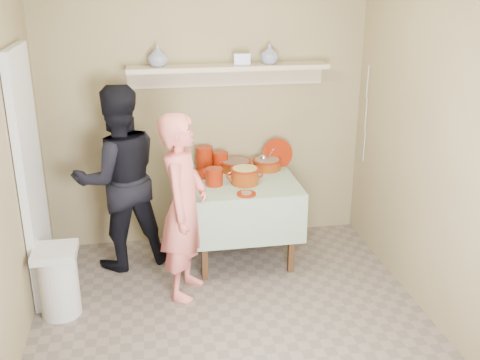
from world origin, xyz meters
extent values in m
plane|color=#6E6057|center=(0.00, 0.00, 0.00)|extent=(3.50, 3.50, 0.00)
cube|color=silver|center=(-1.46, 0.95, 1.00)|extent=(0.06, 0.70, 2.00)
cylinder|color=maroon|center=(-0.04, 1.60, 0.87)|extent=(0.16, 0.16, 0.22)
cylinder|color=maroon|center=(0.11, 1.57, 0.84)|extent=(0.14, 0.14, 0.17)
cylinder|color=maroon|center=(0.00, 1.17, 0.84)|extent=(0.15, 0.15, 0.15)
cylinder|color=maroon|center=(-0.05, 1.40, 0.79)|extent=(0.17, 0.17, 0.05)
cylinder|color=maroon|center=(0.65, 1.57, 0.88)|extent=(0.29, 0.09, 0.29)
imported|color=navy|center=(0.57, 1.61, 1.81)|extent=(0.17, 0.17, 0.18)
imported|color=navy|center=(-0.42, 1.64, 1.81)|extent=(0.24, 0.24, 0.18)
cube|color=navy|center=(0.32, 1.61, 1.77)|extent=(0.15, 0.12, 0.10)
imported|color=#E06760|center=(-0.30, 0.73, 0.76)|extent=(0.53, 0.64, 1.52)
imported|color=black|center=(-0.81, 1.32, 0.82)|extent=(0.94, 0.81, 1.64)
cube|color=#8F7E57|center=(0.00, 1.76, 1.30)|extent=(3.00, 0.02, 2.60)
cube|color=#8F7E57|center=(0.00, -1.76, 1.30)|extent=(3.00, 0.02, 2.60)
cube|color=#8F7E57|center=(1.51, 0.00, 1.30)|extent=(0.02, 3.50, 2.60)
cube|color=#4C2D16|center=(-0.13, 0.90, 0.35)|extent=(0.05, 0.05, 0.71)
cube|color=#4C2D16|center=(0.63, 0.90, 0.35)|extent=(0.05, 0.05, 0.71)
cube|color=#4C2D16|center=(-0.13, 1.66, 0.35)|extent=(0.05, 0.05, 0.71)
cube|color=#4C2D16|center=(0.63, 1.66, 0.35)|extent=(0.05, 0.05, 0.71)
cube|color=#4C2D16|center=(0.25, 1.28, 0.73)|extent=(0.90, 0.90, 0.04)
cube|color=#1E592D|center=(0.25, 1.28, 0.76)|extent=(0.96, 0.96, 0.01)
cube|color=#1E592D|center=(0.25, 0.80, 0.54)|extent=(0.96, 0.01, 0.44)
cube|color=#1E592D|center=(0.25, 1.76, 0.54)|extent=(0.96, 0.01, 0.44)
cube|color=#1E592D|center=(-0.23, 1.28, 0.54)|extent=(0.01, 0.96, 0.44)
cube|color=#1E592D|center=(0.73, 1.28, 0.54)|extent=(0.01, 0.96, 0.44)
cylinder|color=#651F02|center=(0.24, 1.51, 0.81)|extent=(0.28, 0.28, 0.09)
cylinder|color=maroon|center=(0.24, 1.51, 0.85)|extent=(0.30, 0.30, 0.01)
cylinder|color=brown|center=(0.24, 1.51, 0.83)|extent=(0.25, 0.25, 0.05)
cylinder|color=#651F02|center=(0.54, 1.50, 0.81)|extent=(0.26, 0.26, 0.09)
cylinder|color=maroon|center=(0.54, 1.50, 0.85)|extent=(0.28, 0.28, 0.01)
cylinder|color=#8C6B54|center=(0.54, 1.50, 0.83)|extent=(0.23, 0.23, 0.05)
cylinder|color=silver|center=(0.55, 1.40, 0.94)|extent=(0.01, 0.22, 0.16)
sphere|color=silver|center=(0.51, 1.52, 0.87)|extent=(0.07, 0.07, 0.07)
cylinder|color=#651F02|center=(0.26, 1.16, 0.83)|extent=(0.24, 0.24, 0.14)
cylinder|color=maroon|center=(0.26, 1.16, 0.90)|extent=(0.25, 0.25, 0.01)
cylinder|color=tan|center=(0.26, 1.16, 0.88)|extent=(0.21, 0.21, 0.05)
torus|color=maroon|center=(0.14, 1.16, 0.84)|extent=(0.09, 0.02, 0.09)
torus|color=maroon|center=(0.38, 1.16, 0.84)|extent=(0.09, 0.02, 0.09)
cylinder|color=maroon|center=(0.23, 0.89, 0.77)|extent=(0.16, 0.16, 0.02)
cylinder|color=#8C6B54|center=(0.23, 0.89, 0.78)|extent=(0.09, 0.09, 0.01)
cube|color=#C1AC8F|center=(0.20, 1.62, 1.70)|extent=(1.80, 0.25, 0.04)
cube|color=#C1AC8F|center=(0.20, 1.74, 1.60)|extent=(1.80, 0.02, 0.18)
cylinder|color=silver|center=(-1.29, 0.57, 0.25)|extent=(0.30, 0.30, 0.50)
cube|color=silver|center=(-1.29, 0.57, 0.53)|extent=(0.32, 0.32, 0.06)
cylinder|color=silver|center=(1.47, 1.50, 1.55)|extent=(0.01, 0.01, 0.30)
cylinder|color=silver|center=(1.47, 1.48, 1.25)|extent=(0.01, 0.01, 0.30)
cylinder|color=silver|center=(1.47, 1.46, 0.95)|extent=(0.01, 0.01, 0.30)
camera|label=1|loc=(-0.57, -3.35, 2.49)|focal=42.00mm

